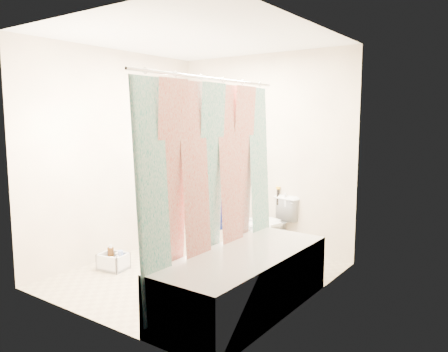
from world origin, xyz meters
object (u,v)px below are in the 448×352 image
Objects in this scene: bathtub at (244,280)px; plumber at (207,187)px; cleaning_caddy at (114,262)px; toilet at (271,225)px.

plumber is (-1.15, 0.98, 0.56)m from bathtub.
cleaning_caddy is (-1.69, 0.03, -0.19)m from bathtub.
cleaning_caddy is at bearing -53.80° from plumber.
bathtub is 1.70m from cleaning_caddy.
toilet reaches higher than cleaning_caddy.
plumber reaches higher than cleaning_caddy.
toilet is 0.90m from plumber.
plumber reaches higher than bathtub.
toilet is at bearing 109.53° from plumber.
toilet is 2.14× the size of cleaning_caddy.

